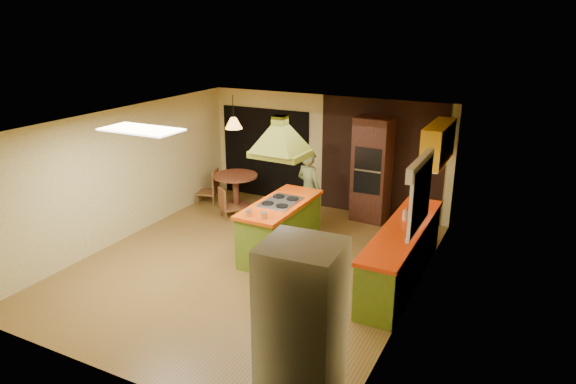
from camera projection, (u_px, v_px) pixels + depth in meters
The scene contains 21 objects.
ground at pixel (251, 264), 8.88m from camera, with size 6.50×6.50×0.00m, color brown.
room_walls at pixel (249, 196), 8.48m from camera, with size 5.50×6.50×6.50m.
ceiling_plane at pixel (248, 121), 8.08m from camera, with size 6.50×6.50×0.00m, color silver.
brick_panel at pixel (381, 159), 10.68m from camera, with size 2.64×0.03×2.50m, color #381E14.
nook_opening at pixel (265, 154), 11.91m from camera, with size 2.20×0.03×2.10m, color black.
right_counter at pixel (402, 254), 8.20m from camera, with size 0.62×3.05×0.92m.
upper_cabinets at pixel (438, 143), 9.02m from camera, with size 0.34×1.40×0.70m, color yellow.
window_right at pixel (421, 182), 7.50m from camera, with size 0.12×1.35×1.06m.
fluor_panel at pixel (141, 130), 7.54m from camera, with size 1.20×0.60×0.03m, color white.
kitchen_island at pixel (280, 228), 9.15m from camera, with size 0.82×1.96×0.99m.
range_hood at pixel (280, 130), 8.58m from camera, with size 0.96×0.71×0.78m.
man at pixel (309, 190), 10.19m from camera, with size 0.59×0.39×1.61m, color #535A2F.
refrigerator at pixel (301, 329), 5.35m from camera, with size 0.80×0.75×1.94m, color silver.
wall_oven at pixel (372, 170), 10.53m from camera, with size 0.75×0.63×2.17m.
dining_table at pixel (236, 184), 11.46m from camera, with size 0.99×0.99×0.74m.
chair_left at pixel (208, 186), 11.71m from camera, with size 0.43×0.43×0.79m, color brown, non-canonical shape.
chair_near at pixel (230, 202), 10.86m from camera, with size 0.37×0.37×0.67m, color brown, non-canonical shape.
pendant_lamp at pixel (234, 123), 11.01m from camera, with size 0.37×0.37×0.24m, color #FF9E3F.
canister_large at pixel (415, 204), 8.78m from camera, with size 0.14×0.14×0.21m, color #F8DFC7.
canister_medium at pixel (418, 201), 8.99m from camera, with size 0.12×0.12×0.17m, color beige.
canister_small at pixel (406, 215), 8.32m from camera, with size 0.13×0.13×0.17m, color beige.
Camera 1 is at (4.17, -6.86, 4.04)m, focal length 32.00 mm.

